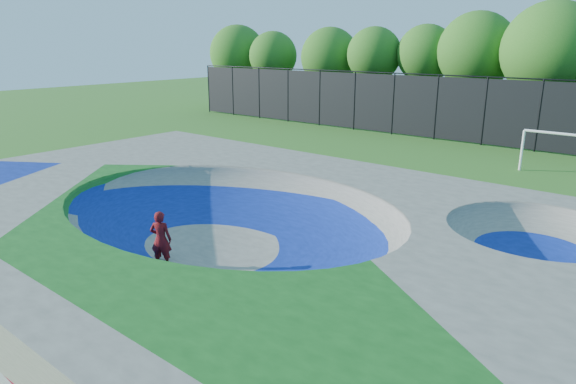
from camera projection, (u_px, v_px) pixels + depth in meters
The scene contains 7 objects.
ground at pixel (228, 250), 15.18m from camera, with size 120.00×120.00×0.00m, color #2D651C.
skate_deck at pixel (227, 227), 14.97m from camera, with size 22.00×14.00×1.50m, color gray.
skater at pixel (161, 239), 13.85m from camera, with size 0.59×0.39×1.61m, color red.
skateboard at pixel (163, 266), 14.07m from camera, with size 0.78×0.22×0.05m, color black.
soccer_goal at pixel (556, 145), 23.48m from camera, with size 3.03×0.12×2.00m.
fence at pixel (485, 110), 30.15m from camera, with size 48.09×0.09×4.04m.
treeline at pixel (541, 58), 32.07m from camera, with size 54.34×6.98×8.40m.
Camera 1 is at (10.33, -9.74, 5.93)m, focal length 32.00 mm.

